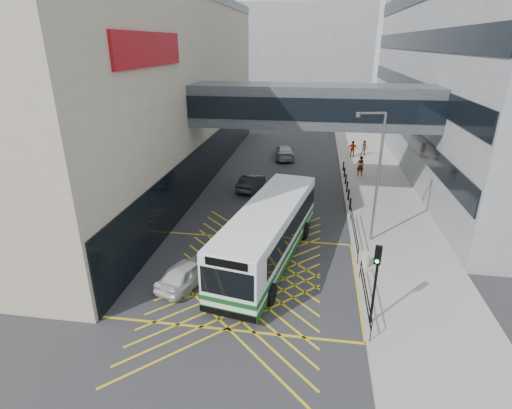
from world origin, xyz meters
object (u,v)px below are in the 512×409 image
at_px(car_silver, 285,151).
at_px(car_dark, 251,182).
at_px(street_lamp, 376,171).
at_px(bus, 269,231).
at_px(pedestrian_b, 364,148).
at_px(litter_bin, 365,260).
at_px(pedestrian_c, 353,149).
at_px(traffic_light, 376,274).
at_px(car_white, 188,272).
at_px(pedestrian_a, 360,166).

bearing_deg(car_silver, car_dark, 72.36).
bearing_deg(car_silver, street_lamp, 103.18).
relative_size(car_silver, street_lamp, 0.62).
xyz_separation_m(bus, pedestrian_b, (7.73, 24.25, -0.84)).
distance_m(street_lamp, litter_bin, 5.44).
height_order(pedestrian_b, pedestrian_c, pedestrian_c).
distance_m(bus, street_lamp, 7.41).
xyz_separation_m(bus, pedestrian_c, (6.39, 23.42, -0.78)).
bearing_deg(car_dark, traffic_light, 124.87).
bearing_deg(car_silver, pedestrian_c, -178.23).
height_order(bus, car_white, bus).
xyz_separation_m(car_dark, street_lamp, (8.98, -8.53, 4.08)).
relative_size(pedestrian_a, pedestrian_c, 1.07).
distance_m(car_silver, traffic_light, 28.32).
distance_m(pedestrian_a, pedestrian_b, 7.62).
bearing_deg(traffic_light, car_silver, 120.72).
distance_m(pedestrian_a, pedestrian_c, 6.71).
relative_size(car_white, street_lamp, 0.54).
xyz_separation_m(street_lamp, pedestrian_b, (1.73, 21.04, -3.76)).
height_order(bus, pedestrian_a, bus).
bearing_deg(car_silver, pedestrian_a, 136.75).
bearing_deg(street_lamp, pedestrian_a, 73.48).
bearing_deg(pedestrian_b, pedestrian_a, -94.93).
relative_size(pedestrian_b, pedestrian_c, 0.93).
xyz_separation_m(car_dark, pedestrian_b, (10.71, 12.50, 0.32)).
bearing_deg(pedestrian_c, litter_bin, 97.54).
xyz_separation_m(pedestrian_b, pedestrian_c, (-1.34, -0.83, 0.06)).
height_order(car_dark, pedestrian_a, pedestrian_a).
xyz_separation_m(car_white, pedestrian_b, (11.65, 27.37, 0.29)).
bearing_deg(litter_bin, pedestrian_b, 84.65).
height_order(car_silver, pedestrian_b, pedestrian_b).
xyz_separation_m(bus, pedestrian_a, (6.61, 16.71, -0.72)).
relative_size(litter_bin, pedestrian_c, 0.49).
bearing_deg(car_silver, bus, 85.61).
distance_m(traffic_light, pedestrian_a, 22.09).
xyz_separation_m(car_white, traffic_light, (9.11, -2.15, 2.05)).
height_order(bus, pedestrian_b, bus).
relative_size(car_white, litter_bin, 4.96).
height_order(traffic_light, pedestrian_b, traffic_light).
height_order(litter_bin, pedestrian_c, pedestrian_c).
xyz_separation_m(street_lamp, pedestrian_a, (0.61, 13.50, -3.64)).
bearing_deg(car_white, car_dark, -74.33).
distance_m(traffic_light, pedestrian_c, 28.77).
distance_m(car_white, car_dark, 14.90).
distance_m(bus, traffic_light, 7.46).
relative_size(car_silver, pedestrian_a, 2.62).
height_order(car_dark, street_lamp, street_lamp).
bearing_deg(car_dark, street_lamp, 145.70).
distance_m(car_white, street_lamp, 12.45).
bearing_deg(pedestrian_a, traffic_light, 69.78).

